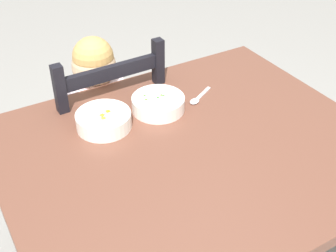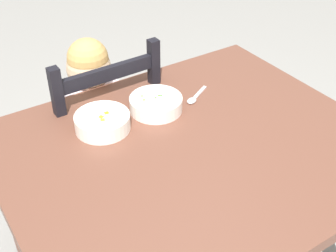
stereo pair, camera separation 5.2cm
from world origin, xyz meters
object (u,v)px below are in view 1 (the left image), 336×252
(dining_chair, at_px, (105,146))
(bowl_of_peas, at_px, (158,103))
(bowl_of_carrots, at_px, (104,120))
(spoon, at_px, (197,99))
(dining_table, at_px, (191,174))
(child_figure, at_px, (102,114))

(dining_chair, relative_size, bowl_of_peas, 5.21)
(bowl_of_carrots, distance_m, spoon, 0.36)
(dining_table, relative_size, bowl_of_peas, 6.33)
(dining_table, xyz_separation_m, dining_chair, (-0.09, 0.53, -0.21))
(dining_chair, bearing_deg, child_figure, -105.70)
(bowl_of_carrots, relative_size, spoon, 1.38)
(dining_table, distance_m, child_figure, 0.53)
(dining_table, distance_m, bowl_of_carrots, 0.33)
(dining_chair, bearing_deg, dining_table, -80.05)
(bowl_of_peas, bearing_deg, dining_table, -92.01)
(dining_table, distance_m, spoon, 0.29)
(dining_table, xyz_separation_m, bowl_of_carrots, (-0.19, 0.23, 0.14))
(dining_chair, bearing_deg, spoon, -50.97)
(child_figure, height_order, bowl_of_peas, child_figure)
(child_figure, xyz_separation_m, bowl_of_peas, (0.10, -0.29, 0.18))
(dining_chair, distance_m, spoon, 0.52)
(child_figure, xyz_separation_m, bowl_of_carrots, (-0.10, -0.29, 0.18))
(dining_chair, height_order, bowl_of_peas, dining_chair)
(dining_table, relative_size, bowl_of_carrots, 6.40)
(bowl_of_carrots, bearing_deg, dining_chair, 70.94)
(dining_chair, height_order, spoon, dining_chair)
(dining_table, height_order, bowl_of_carrots, bowl_of_carrots)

